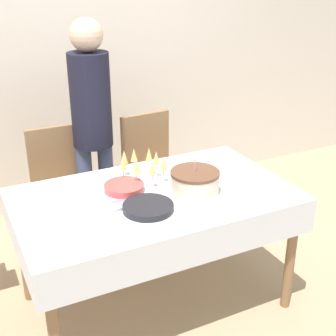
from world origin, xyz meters
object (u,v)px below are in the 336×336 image
object	(u,v)px
dining_chair_far_left	(63,189)
dining_chair_far_right	(152,171)
plate_stack_dessert	(124,188)
champagne_tray	(142,168)
plate_stack_main	(148,207)
birthday_cake	(195,182)
person_standing	(92,117)

from	to	relation	value
dining_chair_far_left	dining_chair_far_right	distance (m)	0.70
plate_stack_dessert	dining_chair_far_right	bearing A→B (deg)	54.42
champagne_tray	plate_stack_main	world-z (taller)	champagne_tray
plate_stack_main	dining_chair_far_right	bearing A→B (deg)	64.31
birthday_cake	dining_chair_far_right	bearing A→B (deg)	81.68
dining_chair_far_left	person_standing	size ratio (longest dim) A/B	0.57
birthday_cake	person_standing	bearing A→B (deg)	109.07
champagne_tray	person_standing	bearing A→B (deg)	99.67
plate_stack_dessert	champagne_tray	bearing A→B (deg)	30.23
plate_stack_main	birthday_cake	bearing A→B (deg)	13.07
dining_chair_far_left	birthday_cake	bearing A→B (deg)	-57.02
plate_stack_main	person_standing	bearing A→B (deg)	89.04
birthday_cake	champagne_tray	xyz separation A→B (m)	(-0.21, 0.28, 0.02)
birthday_cake	plate_stack_main	world-z (taller)	birthday_cake
plate_stack_main	plate_stack_dessert	world-z (taller)	plate_stack_dessert
plate_stack_dessert	plate_stack_main	bearing A→B (deg)	-82.87
plate_stack_main	plate_stack_dessert	size ratio (longest dim) A/B	1.19
plate_stack_dessert	dining_chair_far_left	bearing A→B (deg)	106.62
birthday_cake	person_standing	distance (m)	0.98
dining_chair_far_left	plate_stack_main	size ratio (longest dim) A/B	3.48
birthday_cake	person_standing	xyz separation A→B (m)	(-0.31, 0.91, 0.18)
dining_chair_far_left	plate_stack_main	distance (m)	1.02
dining_chair_far_right	birthday_cake	bearing A→B (deg)	-98.32
dining_chair_far_right	champagne_tray	xyz separation A→B (m)	(-0.34, -0.60, 0.33)
dining_chair_far_right	plate_stack_main	distance (m)	1.09
dining_chair_far_right	person_standing	distance (m)	0.66
dining_chair_far_left	dining_chair_far_right	xyz separation A→B (m)	(0.70, -0.00, 0.00)
dining_chair_far_right	plate_stack_main	xyz separation A→B (m)	(-0.46, -0.96, 0.26)
dining_chair_far_right	person_standing	world-z (taller)	person_standing
dining_chair_far_right	birthday_cake	distance (m)	0.94
dining_chair_far_right	plate_stack_dessert	world-z (taller)	dining_chair_far_right
dining_chair_far_right	person_standing	bearing A→B (deg)	175.93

